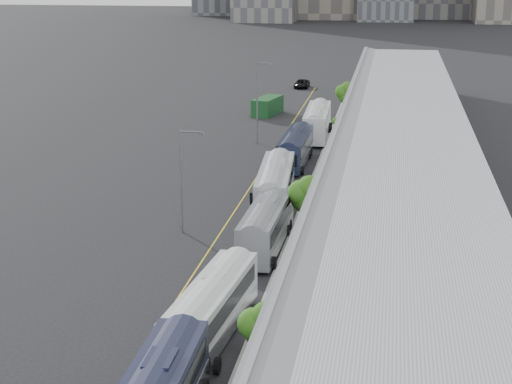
% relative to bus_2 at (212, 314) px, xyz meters
% --- Properties ---
extents(sidewalk, '(10.00, 170.00, 0.12)m').
position_rel_bus_2_xyz_m(sidewalk, '(7.03, 22.57, -1.45)').
color(sidewalk, gray).
rests_on(sidewalk, ground).
extents(lane_line, '(0.12, 160.00, 0.02)m').
position_rel_bus_2_xyz_m(lane_line, '(-3.47, 22.57, -1.50)').
color(lane_line, gold).
rests_on(lane_line, ground).
extents(depot, '(12.45, 160.40, 7.20)m').
position_rel_bus_2_xyz_m(depot, '(11.02, 22.57, 2.00)').
color(depot, gray).
rests_on(depot, ground).
extents(bus_2, '(3.48, 12.42, 3.58)m').
position_rel_bus_2_xyz_m(bus_2, '(0.00, 0.00, 0.00)').
color(bus_2, silver).
rests_on(bus_2, ground).
extents(bus_3, '(2.77, 12.41, 3.61)m').
position_rel_bus_2_xyz_m(bus_3, '(0.76, 16.44, 0.01)').
color(bus_3, slate).
rests_on(bus_3, ground).
extents(bus_4, '(3.67, 13.76, 3.98)m').
position_rel_bus_2_xyz_m(bus_4, '(-0.11, 27.60, 0.17)').
color(bus_4, '#AFB4BA').
rests_on(bus_4, ground).
extents(bus_5, '(2.79, 12.46, 3.63)m').
position_rel_bus_2_xyz_m(bus_5, '(-0.25, 44.47, 0.02)').
color(bus_5, black).
rests_on(bus_5, ground).
extents(bus_6, '(3.12, 13.58, 3.95)m').
position_rel_bus_2_xyz_m(bus_6, '(0.75, 59.21, 0.16)').
color(bus_6, white).
rests_on(bus_6, ground).
extents(tree_1, '(2.24, 2.24, 4.22)m').
position_rel_bus_2_xyz_m(tree_1, '(3.71, -4.26, 1.57)').
color(tree_1, black).
rests_on(tree_1, ground).
extents(tree_2, '(2.80, 2.80, 4.83)m').
position_rel_bus_2_xyz_m(tree_2, '(3.42, 20.90, 1.91)').
color(tree_2, black).
rests_on(tree_2, ground).
extents(tree_3, '(1.20, 1.20, 4.43)m').
position_rel_bus_2_xyz_m(tree_3, '(4.23, 49.32, 2.19)').
color(tree_3, black).
rests_on(tree_3, ground).
extents(tree_4, '(2.66, 2.66, 5.21)m').
position_rel_bus_2_xyz_m(tree_4, '(3.50, 72.93, 2.35)').
color(tree_4, black).
rests_on(tree_4, ground).
extents(street_lamp_near, '(2.04, 0.22, 8.42)m').
position_rel_bus_2_xyz_m(street_lamp_near, '(-6.41, 19.42, 3.38)').
color(street_lamp_near, '#59595E').
rests_on(street_lamp_near, ground).
extents(street_lamp_far, '(2.04, 0.22, 9.74)m').
position_rel_bus_2_xyz_m(street_lamp_far, '(-5.92, 54.89, 4.06)').
color(street_lamp_far, '#59595E').
rests_on(street_lamp_far, ground).
extents(shipping_container, '(3.87, 7.13, 2.47)m').
position_rel_bus_2_xyz_m(shipping_container, '(-7.77, 74.75, -0.28)').
color(shipping_container, '#123D1B').
rests_on(shipping_container, ground).
extents(suv, '(2.41, 5.15, 1.43)m').
position_rel_bus_2_xyz_m(suv, '(-5.80, 102.16, -0.80)').
color(suv, black).
rests_on(suv, ground).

